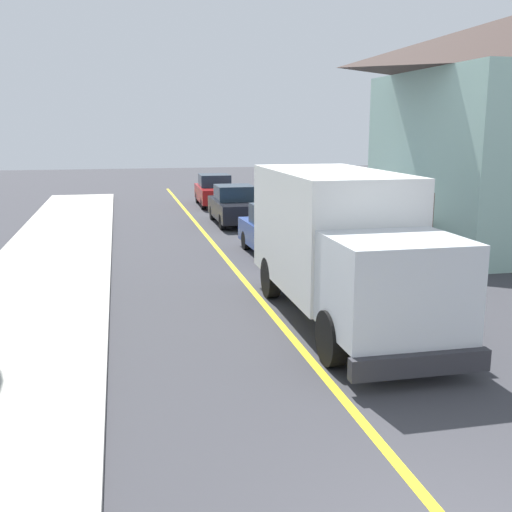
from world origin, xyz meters
TOP-DOWN VIEW (x-y plane):
  - centre_line_yellow at (0.00, 10.00)m, footprint 0.16×56.00m
  - box_truck at (1.35, 7.88)m, footprint 2.44×7.19m
  - parked_car_near at (1.78, 14.59)m, footprint 1.92×4.45m
  - parked_car_mid at (1.65, 21.70)m, footprint 1.84×4.42m
  - parked_car_far at (1.77, 28.16)m, footprint 1.93×4.45m
  - parked_van_across at (5.20, 15.14)m, footprint 1.88×4.43m

SIDE VIEW (x-z plane):
  - centre_line_yellow at x=0.00m, z-range 0.00..0.01m
  - parked_car_near at x=1.78m, z-range -0.04..1.63m
  - parked_car_mid at x=1.65m, z-range -0.04..1.63m
  - parked_car_far at x=1.77m, z-range -0.04..1.63m
  - parked_van_across at x=5.20m, z-range -0.04..1.63m
  - box_truck at x=1.35m, z-range 0.17..3.37m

